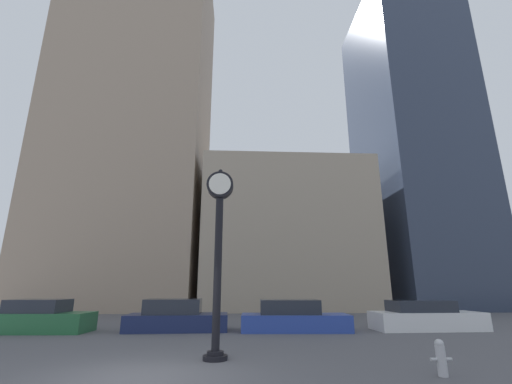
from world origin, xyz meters
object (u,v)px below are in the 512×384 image
street_clock (219,240)px  car_blue (293,318)px  car_white (425,317)px  car_navy (176,317)px  car_green (40,318)px  fire_hydrant_near (441,357)px

street_clock → car_blue: size_ratio=1.12×
car_blue → car_white: 5.98m
car_blue → car_white: size_ratio=0.98×
street_clock → car_navy: (-2.11, 6.28, -2.60)m
car_green → car_navy: 5.69m
car_white → car_green: bearing=178.4°
car_navy → car_blue: car_navy is taller
car_navy → fire_hydrant_near: car_navy is taller
car_green → car_navy: (5.68, 0.26, -0.01)m
street_clock → car_navy: size_ratio=1.20×
fire_hydrant_near → car_navy: bearing=130.8°
car_green → car_blue: size_ratio=0.87×
car_white → fire_hydrant_near: car_white is taller
car_white → car_navy: bearing=177.0°
street_clock → fire_hydrant_near: bearing=-21.6°
car_green → car_blue: bearing=1.5°
car_blue → fire_hydrant_near: bearing=-73.3°
street_clock → car_blue: bearing=62.7°
street_clock → car_white: 11.12m
street_clock → car_white: street_clock is taller
car_blue → car_white: car_blue is taller
car_navy → car_green: bearing=-179.5°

